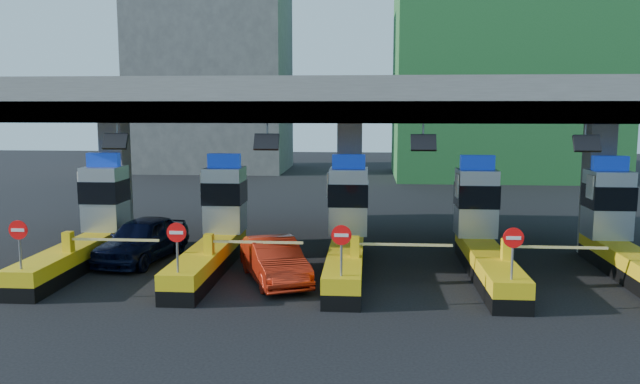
{
  "coord_description": "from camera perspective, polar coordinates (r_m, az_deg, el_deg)",
  "views": [
    {
      "loc": [
        0.78,
        -22.74,
        6.04
      ],
      "look_at": [
        -1.0,
        0.0,
        2.89
      ],
      "focal_mm": 35.0,
      "sensor_mm": 36.0,
      "label": 1
    }
  ],
  "objects": [
    {
      "name": "ground",
      "position": [
        23.54,
        2.45,
        -7.02
      ],
      "size": [
        120.0,
        120.0,
        0.0
      ],
      "primitive_type": "plane",
      "color": "black",
      "rests_on": "ground"
    },
    {
      "name": "toll_canopy",
      "position": [
        25.63,
        2.76,
        8.05
      ],
      "size": [
        28.0,
        12.09,
        7.0
      ],
      "color": "slate",
      "rests_on": "ground"
    },
    {
      "name": "toll_lane_far_left",
      "position": [
        25.84,
        -20.29,
        -2.99
      ],
      "size": [
        4.43,
        8.0,
        4.16
      ],
      "color": "black",
      "rests_on": "ground"
    },
    {
      "name": "toll_lane_left",
      "position": [
        24.18,
        -9.45,
        -3.33
      ],
      "size": [
        4.43,
        8.0,
        4.16
      ],
      "color": "black",
      "rests_on": "ground"
    },
    {
      "name": "toll_lane_center",
      "position": [
        23.5,
        2.5,
        -3.55
      ],
      "size": [
        4.43,
        8.0,
        4.16
      ],
      "color": "black",
      "rests_on": "ground"
    },
    {
      "name": "toll_lane_right",
      "position": [
        23.86,
        14.61,
        -3.63
      ],
      "size": [
        4.43,
        8.0,
        4.16
      ],
      "color": "black",
      "rests_on": "ground"
    },
    {
      "name": "toll_lane_far_right",
      "position": [
        25.23,
        25.88,
        -3.55
      ],
      "size": [
        4.43,
        8.0,
        4.16
      ],
      "color": "black",
      "rests_on": "ground"
    },
    {
      "name": "bg_building_scaffold",
      "position": [
        56.44,
        16.52,
        15.64
      ],
      "size": [
        18.0,
        12.0,
        28.0
      ],
      "primitive_type": "cube",
      "color": "#1E5926",
      "rests_on": "ground"
    },
    {
      "name": "bg_building_concrete",
      "position": [
        60.65,
        -9.8,
        10.53
      ],
      "size": [
        14.0,
        10.0,
        18.0
      ],
      "primitive_type": "cube",
      "color": "#4C4C49",
      "rests_on": "ground"
    },
    {
      "name": "van",
      "position": [
        25.51,
        -15.93,
        -4.17
      ],
      "size": [
        2.76,
        5.29,
        1.72
      ],
      "primitive_type": "imported",
      "rotation": [
        0.0,
        0.0,
        -0.15
      ],
      "color": "black",
      "rests_on": "ground"
    },
    {
      "name": "red_car",
      "position": [
        21.76,
        -4.2,
        -6.25
      ],
      "size": [
        3.21,
        4.79,
        1.49
      ],
      "primitive_type": "imported",
      "rotation": [
        0.0,
        0.0,
        0.4
      ],
      "color": "#AE1F0D",
      "rests_on": "ground"
    }
  ]
}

